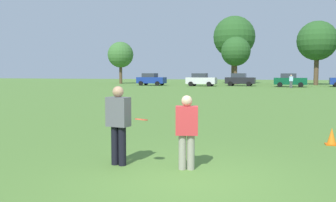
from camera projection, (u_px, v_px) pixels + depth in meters
ground_plane at (187, 180)px, 6.83m from camera, size 182.67×182.67×0.00m
player_thrower at (118, 121)px, 7.83m from camera, size 0.53×0.36×1.71m
player_defender at (187, 128)px, 7.48m from camera, size 0.50×0.35×1.54m
frisbee at (141, 119)px, 7.60m from camera, size 0.27×0.27×0.08m
traffic_cone at (332, 137)px, 10.06m from camera, size 0.32×0.32×0.48m
parked_car_near_left at (151, 79)px, 54.31m from camera, size 4.31×2.42×1.82m
parked_car_mid_left at (201, 80)px, 51.68m from camera, size 4.31×2.42×1.82m
parked_car_center at (240, 80)px, 52.50m from camera, size 4.31×2.42×1.82m
parked_car_mid_right at (290, 80)px, 48.84m from camera, size 4.31×2.42×1.82m
bystander_sideline_watcher at (291, 80)px, 45.93m from camera, size 0.48×0.30×1.67m
tree_west_oak at (121, 55)px, 62.44m from camera, size 4.41×4.41×7.17m
tree_west_maple at (234, 37)px, 61.96m from camera, size 7.07×7.07×11.49m
tree_center_elm at (236, 52)px, 59.06m from camera, size 4.76×4.76×7.73m
tree_east_birch at (317, 41)px, 55.38m from camera, size 6.01×6.01×9.76m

